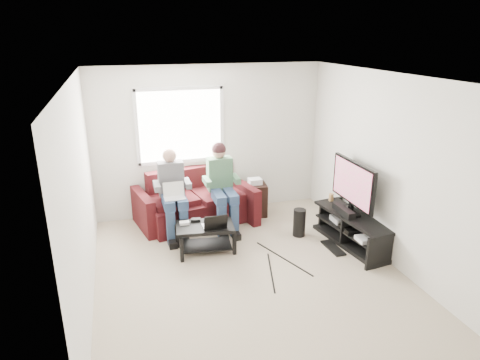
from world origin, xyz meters
The scene contains 26 objects.
floor centered at (0.00, 0.00, 0.00)m, with size 4.50×4.50×0.00m, color #B0A689.
ceiling centered at (0.00, 0.00, 2.60)m, with size 4.50×4.50×0.00m, color white.
wall_back centered at (0.00, 2.25, 1.30)m, with size 4.50×4.50×0.00m, color silver.
wall_front centered at (0.00, -2.25, 1.30)m, with size 4.50×4.50×0.00m, color silver.
wall_left centered at (-2.00, 0.00, 1.30)m, with size 4.50×4.50×0.00m, color silver.
wall_right centered at (2.00, 0.00, 1.30)m, with size 4.50×4.50×0.00m, color silver.
window centered at (-0.50, 2.23, 1.60)m, with size 1.48×0.04×1.28m.
sofa centered at (-0.38, 1.82, 0.33)m, with size 2.07×1.20×0.89m.
person_left centered at (-0.78, 1.48, 0.75)m, with size 0.40×0.71×1.37m.
person_right centered at (0.02, 1.50, 0.81)m, with size 0.40×0.71×1.41m.
laptop_silver centered at (-0.78, 1.29, 0.74)m, with size 0.32×0.22×0.24m, color silver, non-canonical shape.
coffee_table centered at (-0.43, 0.75, 0.31)m, with size 0.89×0.61×0.42m.
laptop_black centered at (-0.31, 0.67, 0.54)m, with size 0.34×0.24×0.24m, color black, non-canonical shape.
controller_a centered at (-0.71, 0.87, 0.44)m, with size 0.14×0.09×0.04m, color silver.
controller_b centered at (-0.53, 0.93, 0.44)m, with size 0.14×0.09×0.04m, color black.
controller_c centered at (-0.13, 0.90, 0.44)m, with size 0.14×0.09×0.04m, color gray.
tv_stand centered at (1.77, 0.32, 0.22)m, with size 0.64×1.52×0.49m.
tv centered at (1.77, 0.42, 0.95)m, with size 0.12×1.10×0.81m.
soundbar centered at (1.65, 0.42, 0.54)m, with size 0.12×0.50×0.10m, color black.
drink_cup centered at (1.72, 0.95, 0.55)m, with size 0.08×0.08×0.12m, color #AA7E49.
console_white centered at (1.77, -0.08, 0.29)m, with size 0.30×0.22×0.06m, color silver.
console_grey centered at (1.77, 0.62, 0.30)m, with size 0.34×0.26×0.08m, color gray.
console_black centered at (1.77, 0.27, 0.29)m, with size 0.38×0.30×0.07m, color black.
subwoofer centered at (1.12, 0.83, 0.22)m, with size 0.20×0.20×0.45m, color black.
keyboard_floor centered at (1.43, 0.26, 0.01)m, with size 0.17×0.50×0.03m, color black.
end_table centered at (0.70, 1.82, 0.30)m, with size 0.39×0.39×0.68m.
Camera 1 is at (-1.55, -4.85, 3.09)m, focal length 32.00 mm.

